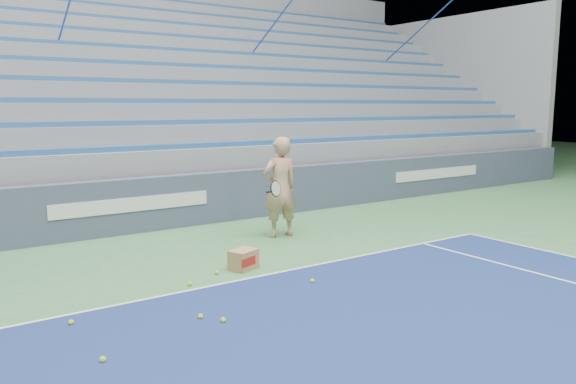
{
  "coord_description": "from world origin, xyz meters",
  "views": [
    {
      "loc": [
        -3.7,
        4.98,
        2.54
      ],
      "look_at": [
        1.42,
        12.38,
        1.15
      ],
      "focal_mm": 35.0,
      "sensor_mm": 36.0,
      "label": 1
    }
  ],
  "objects": [
    {
      "name": "sponsor_barrier",
      "position": [
        0.0,
        15.88,
        0.55
      ],
      "size": [
        30.0,
        0.32,
        1.1
      ],
      "color": "#3F4960",
      "rests_on": "ground"
    },
    {
      "name": "tennis_ball_1",
      "position": [
        -2.24,
        11.55,
        0.03
      ],
      "size": [
        0.07,
        0.07,
        0.07
      ],
      "primitive_type": "sphere",
      "color": "#C9DC2D",
      "rests_on": "ground"
    },
    {
      "name": "tennis_ball_4",
      "position": [
        1.03,
        11.2,
        0.03
      ],
      "size": [
        0.07,
        0.07,
        0.07
      ],
      "primitive_type": "sphere",
      "color": "#C9DC2D",
      "rests_on": "ground"
    },
    {
      "name": "tennis_ball_3",
      "position": [
        -0.48,
        12.1,
        0.03
      ],
      "size": [
        0.07,
        0.07,
        0.07
      ],
      "primitive_type": "sphere",
      "color": "#C9DC2D",
      "rests_on": "ground"
    },
    {
      "name": "tennis_ball_7",
      "position": [
        -2.22,
        10.37,
        0.03
      ],
      "size": [
        0.07,
        0.07,
        0.07
      ],
      "primitive_type": "sphere",
      "color": "#C9DC2D",
      "rests_on": "ground"
    },
    {
      "name": "tennis_player",
      "position": [
        2.28,
        13.9,
        0.97
      ],
      "size": [
        0.98,
        0.88,
        1.95
      ],
      "color": "tan",
      "rests_on": "ground"
    },
    {
      "name": "tennis_ball_2",
      "position": [
        0.09,
        12.36,
        0.03
      ],
      "size": [
        0.07,
        0.07,
        0.07
      ],
      "primitive_type": "sphere",
      "color": "#C9DC2D",
      "rests_on": "ground"
    },
    {
      "name": "ball_box",
      "position": [
        0.57,
        12.38,
        0.16
      ],
      "size": [
        0.5,
        0.45,
        0.31
      ],
      "color": "#A57950",
      "rests_on": "ground"
    },
    {
      "name": "tennis_ball_0",
      "position": [
        -0.74,
        10.6,
        0.03
      ],
      "size": [
        0.07,
        0.07,
        0.07
      ],
      "primitive_type": "sphere",
      "color": "#C9DC2D",
      "rests_on": "ground"
    },
    {
      "name": "bleachers",
      "position": [
        0.0,
        21.6,
        2.36
      ],
      "size": [
        31.0,
        9.15,
        7.3
      ],
      "color": "gray",
      "rests_on": "ground"
    },
    {
      "name": "tennis_ball_6",
      "position": [
        0.98,
        12.68,
        0.03
      ],
      "size": [
        0.07,
        0.07,
        0.07
      ],
      "primitive_type": "sphere",
      "color": "#C9DC2D",
      "rests_on": "ground"
    },
    {
      "name": "tennis_ball_5",
      "position": [
        -0.91,
        10.86,
        0.03
      ],
      "size": [
        0.07,
        0.07,
        0.07
      ],
      "primitive_type": "sphere",
      "color": "#C9DC2D",
      "rests_on": "ground"
    }
  ]
}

